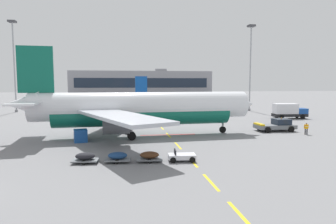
% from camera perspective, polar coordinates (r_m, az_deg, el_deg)
% --- Properties ---
extents(ground, '(400.00, 400.00, 0.00)m').
position_cam_1_polar(ground, '(67.30, 16.39, -1.08)').
color(ground, slate).
extents(apron_paint_markings, '(8.00, 95.40, 0.01)m').
position_cam_1_polar(apron_paint_markings, '(58.88, -2.31, -1.77)').
color(apron_paint_markings, yellow).
rests_on(apron_paint_markings, ground).
extents(airliner_foreground, '(34.80, 34.56, 12.20)m').
position_cam_1_polar(airliner_foreground, '(42.17, -5.41, 0.71)').
color(airliner_foreground, white).
rests_on(airliner_foreground, ground).
extents(pushback_tug, '(6.04, 3.26, 2.08)m').
position_cam_1_polar(pushback_tug, '(49.89, 19.86, -2.37)').
color(pushback_tug, slate).
rests_on(pushback_tug, ground).
extents(airliner_mid_left, '(26.65, 26.18, 9.36)m').
position_cam_1_polar(airliner_mid_left, '(87.56, 1.48, 2.61)').
color(airliner_mid_left, silver).
rests_on(airliner_mid_left, ground).
extents(catering_truck, '(7.19, 3.16, 3.14)m').
position_cam_1_polar(catering_truck, '(68.30, 21.94, 0.23)').
color(catering_truck, black).
rests_on(catering_truck, ground).
extents(baggage_train, '(11.68, 2.40, 1.14)m').
position_cam_1_polar(baggage_train, '(28.89, -6.49, -8.39)').
color(baggage_train, silver).
rests_on(baggage_train, ground).
extents(ground_crew_worker, '(0.69, 0.31, 1.70)m').
position_cam_1_polar(ground_crew_worker, '(48.04, 24.77, -2.76)').
color(ground_crew_worker, '#232328').
rests_on(ground_crew_worker, ground).
extents(uld_cargo_container, '(1.88, 1.85, 1.60)m').
position_cam_1_polar(uld_cargo_container, '(39.77, -16.27, -4.35)').
color(uld_cargo_container, '#194C9E').
rests_on(uld_cargo_container, ground).
extents(apron_light_mast_near, '(1.80, 1.80, 23.18)m').
position_cam_1_polar(apron_light_mast_near, '(87.04, -27.24, 9.57)').
color(apron_light_mast_near, slate).
rests_on(apron_light_mast_near, ground).
extents(apron_light_mast_far, '(1.80, 1.80, 22.74)m').
position_cam_1_polar(apron_light_mast_far, '(84.08, 15.40, 9.98)').
color(apron_light_mast_far, slate).
rests_on(apron_light_mast_far, ground).
extents(terminal_satellite, '(74.90, 24.99, 15.41)m').
position_cam_1_polar(terminal_satellite, '(169.37, -5.15, 5.30)').
color(terminal_satellite, gray).
rests_on(terminal_satellite, ground).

